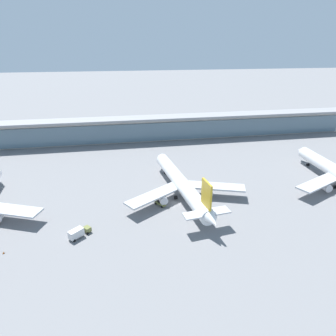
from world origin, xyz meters
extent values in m
plane|color=slate|center=(0.00, 0.00, 0.00)|extent=(1200.00, 1200.00, 0.00)
cube|color=#B7BABF|center=(-59.16, -1.03, 4.36)|extent=(24.84, 14.87, 0.68)
cylinder|color=white|center=(3.47, 6.74, 5.34)|extent=(12.35, 53.69, 5.63)
cone|color=white|center=(-0.20, 35.46, 5.34)|extent=(6.12, 5.73, 5.52)
cone|color=white|center=(7.11, -21.71, 5.90)|extent=(5.81, 6.79, 5.07)
cube|color=black|center=(0.21, 32.26, 6.33)|extent=(4.49, 2.85, 0.68)
cube|color=#B7BABF|center=(-7.95, 0.34, 4.36)|extent=(23.71, 18.52, 0.68)
cube|color=#B7BABF|center=(16.13, 3.41, 4.36)|extent=(24.99, 13.68, 0.68)
cylinder|color=silver|center=(-4.99, 0.14, 2.41)|extent=(3.60, 4.44, 3.11)
cylinder|color=silver|center=(13.32, 2.48, 2.41)|extent=(3.60, 4.44, 3.11)
cube|color=gold|center=(6.49, -16.86, 12.53)|extent=(1.54, 6.83, 8.74)
cube|color=#B7BABF|center=(6.61, -17.83, 6.19)|extent=(15.95, 6.21, 0.49)
cylinder|color=black|center=(0.76, 3.45, 0.68)|extent=(1.33, 1.50, 1.36)
cylinder|color=black|center=(6.92, 4.24, 0.68)|extent=(1.33, 1.50, 1.36)
cylinder|color=black|center=(0.77, 27.93, 0.68)|extent=(1.33, 1.50, 1.36)
cone|color=white|center=(73.05, 32.49, 5.34)|extent=(5.68, 5.24, 5.52)
cube|color=black|center=(72.95, 29.27, 6.33)|extent=(4.30, 2.46, 0.68)
cube|color=#B7BABF|center=(59.84, -0.96, 4.36)|extent=(24.69, 15.61, 0.68)
cylinder|color=silver|center=(62.74, -1.62, 2.41)|extent=(3.24, 4.18, 3.11)
cylinder|color=black|center=(68.93, 0.74, 0.68)|extent=(1.21, 1.40, 1.36)
cylinder|color=black|center=(72.81, 24.90, 0.68)|extent=(1.21, 1.40, 1.36)
cube|color=olive|center=(-31.88, -12.87, 1.20)|extent=(2.86, 2.92, 1.50)
cube|color=black|center=(-31.28, -12.35, 1.50)|extent=(1.44, 1.65, 0.70)
cube|color=silver|center=(-35.00, -15.54, 1.85)|extent=(4.99, 4.74, 2.50)
cylinder|color=black|center=(-33.18, -12.59, 0.45)|extent=(0.87, 0.80, 0.90)
cylinder|color=black|center=(-31.80, -14.19, 0.45)|extent=(0.87, 0.80, 0.90)
cylinder|color=black|center=(-36.82, -15.71, 0.45)|extent=(0.87, 0.80, 0.90)
cylinder|color=black|center=(-35.45, -17.32, 0.45)|extent=(0.87, 0.80, 0.90)
cube|color=olive|center=(-5.91, -0.18, 0.75)|extent=(4.13, 5.00, 0.60)
cube|color=black|center=(-7.24, 1.85, 1.84)|extent=(2.92, 3.80, 1.72)
cylinder|color=black|center=(-7.53, 0.77, 0.45)|extent=(0.73, 0.91, 0.90)
cylinder|color=black|center=(-6.14, 1.68, 0.45)|extent=(0.73, 0.91, 0.90)
cylinder|color=black|center=(-5.69, -2.04, 0.45)|extent=(0.73, 0.91, 0.90)
cylinder|color=black|center=(-4.30, -1.13, 0.45)|extent=(0.73, 0.91, 0.90)
cube|color=beige|center=(0.00, 81.38, 7.00)|extent=(262.65, 8.00, 14.00)
cube|color=slate|center=(0.00, 77.08, 6.30)|extent=(257.40, 0.50, 11.20)
cube|color=gray|center=(0.00, 79.38, 14.60)|extent=(267.91, 12.80, 1.20)
cone|color=orange|center=(-55.30, -19.34, 0.35)|extent=(0.44, 0.44, 0.70)
cube|color=black|center=(-55.30, -19.34, 0.02)|extent=(0.62, 0.62, 0.04)
camera|label=1|loc=(-19.58, -94.12, 56.45)|focal=30.80mm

